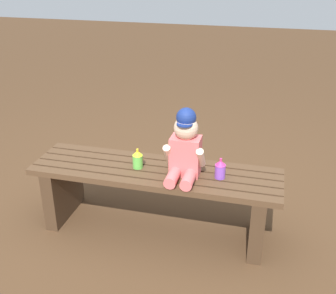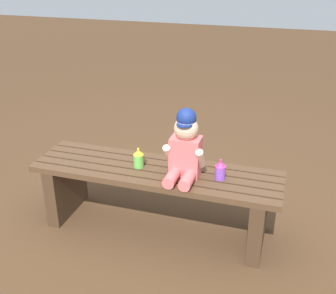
# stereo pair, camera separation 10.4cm
# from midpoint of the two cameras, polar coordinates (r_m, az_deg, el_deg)

# --- Properties ---
(ground_plane) EXTENTS (16.00, 16.00, 0.00)m
(ground_plane) POSITION_cam_midpoint_polar(r_m,az_deg,el_deg) (2.71, -2.77, -10.93)
(ground_plane) COLOR #4C331E
(park_bench) EXTENTS (1.49, 0.40, 0.42)m
(park_bench) POSITION_cam_midpoint_polar(r_m,az_deg,el_deg) (2.55, -2.90, -5.81)
(park_bench) COLOR #513823
(park_bench) RESTS_ON ground_plane
(child_figure) EXTENTS (0.23, 0.27, 0.40)m
(child_figure) POSITION_cam_midpoint_polar(r_m,az_deg,el_deg) (2.34, 1.06, -0.06)
(child_figure) COLOR #E56666
(child_figure) RESTS_ON park_bench
(sippy_cup_left) EXTENTS (0.06, 0.06, 0.12)m
(sippy_cup_left) POSITION_cam_midpoint_polar(r_m,az_deg,el_deg) (2.48, -5.37, -1.65)
(sippy_cup_left) COLOR #66CC4C
(sippy_cup_left) RESTS_ON park_bench
(sippy_cup_right) EXTENTS (0.06, 0.06, 0.12)m
(sippy_cup_right) POSITION_cam_midpoint_polar(r_m,az_deg,el_deg) (2.38, 5.91, -2.99)
(sippy_cup_right) COLOR #8C4CCC
(sippy_cup_right) RESTS_ON park_bench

